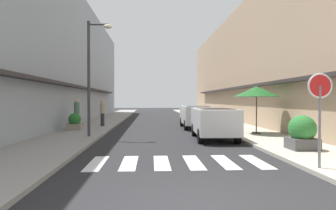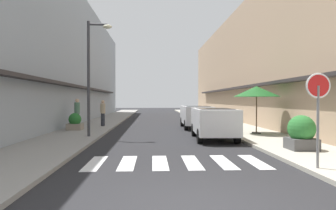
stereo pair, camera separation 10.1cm
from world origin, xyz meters
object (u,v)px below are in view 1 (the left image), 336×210
planter_corner (302,133)px  pedestrian_walking_far (77,112)px  parked_car_mid (196,114)px  round_street_sign (320,95)px  planter_midblock (75,122)px  street_lamp (93,66)px  parked_car_near (214,120)px  pedestrian_walking_near (102,112)px  cafe_umbrella (257,92)px

planter_corner → pedestrian_walking_far: 13.46m
parked_car_mid → pedestrian_walking_far: 7.61m
round_street_sign → planter_midblock: (-8.75, 10.74, -1.42)m
parked_car_mid → pedestrian_walking_far: (-7.58, -0.68, 0.17)m
parked_car_mid → round_street_sign: bearing=-83.9°
street_lamp → planter_corner: street_lamp is taller
round_street_sign → pedestrian_walking_far: round_street_sign is taller
parked_car_near → street_lamp: 6.32m
planter_midblock → pedestrian_walking_near: bearing=65.5°
parked_car_near → cafe_umbrella: cafe_umbrella is taller
pedestrian_walking_near → pedestrian_walking_far: 1.93m
planter_corner → round_street_sign: bearing=-108.9°
pedestrian_walking_far → round_street_sign: bearing=10.7°
round_street_sign → pedestrian_walking_near: size_ratio=1.40×
street_lamp → cafe_umbrella: street_lamp is taller
parked_car_mid → round_street_sign: size_ratio=1.84×
parked_car_near → cafe_umbrella: (2.54, 1.48, 1.38)m
planter_midblock → pedestrian_walking_near: size_ratio=0.56×
street_lamp → planter_corner: size_ratio=4.55×
round_street_sign → pedestrian_walking_far: 15.00m
parked_car_near → pedestrian_walking_far: pedestrian_walking_far is taller
parked_car_near → pedestrian_walking_near: bearing=133.2°
parked_car_near → parked_car_mid: (0.00, 5.93, 0.00)m
street_lamp → pedestrian_walking_near: bearing=94.4°
parked_car_near → round_street_sign: size_ratio=1.76×
pedestrian_walking_near → pedestrian_walking_far: pedestrian_walking_far is taller
round_street_sign → planter_corner: (1.01, 2.96, -1.27)m
cafe_umbrella → planter_midblock: (-9.94, 2.49, -1.74)m
street_lamp → cafe_umbrella: 8.41m
street_lamp → round_street_sign: bearing=-46.2°
street_lamp → cafe_umbrella: bearing=5.8°
planter_corner → parked_car_mid: bearing=103.6°
parked_car_near → pedestrian_walking_near: 9.06m
parked_car_mid → pedestrian_walking_near: pedestrian_walking_near is taller
parked_car_near → planter_midblock: 8.41m
pedestrian_walking_far → parked_car_near: bearing=29.4°
parked_car_near → parked_car_mid: size_ratio=0.96×
round_street_sign → planter_corner: 3.38m
parked_car_mid → parked_car_near: bearing=-90.0°
street_lamp → pedestrian_walking_near: (-0.46, 5.98, -2.44)m
planter_midblock → round_street_sign: bearing=-50.8°
planter_corner → pedestrian_walking_near: bearing=129.4°
street_lamp → pedestrian_walking_far: bearing=111.6°
street_lamp → planter_midblock: 4.73m
parked_car_near → parked_car_mid: bearing=90.0°
round_street_sign → pedestrian_walking_far: size_ratio=1.33×
planter_midblock → pedestrian_walking_far: bearing=97.8°
parked_car_near → planter_midblock: parked_car_near is taller
planter_corner → parked_car_near: bearing=121.8°
street_lamp → cafe_umbrella: (8.29, 0.85, -1.18)m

